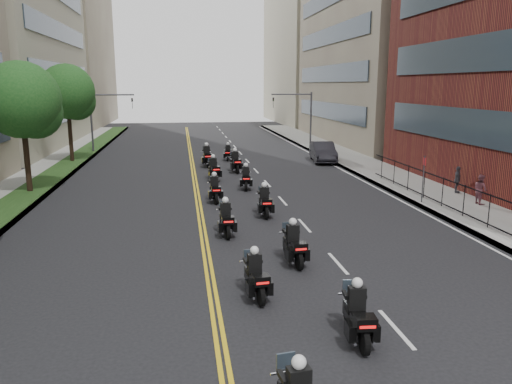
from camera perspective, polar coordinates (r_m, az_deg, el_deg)
sidewalk_right at (r=35.08m, az=15.62°, el=1.47°), size 4.00×90.00×0.15m
sidewalk_left at (r=33.50m, az=-25.25°, el=0.25°), size 4.00×90.00×0.15m
grass_strip at (r=33.26m, az=-23.95°, el=0.46°), size 2.00×90.00×0.04m
building_right_tan at (r=60.02m, az=15.86°, el=20.06°), size 15.11×28.00×30.00m
building_right_far at (r=87.97m, az=7.48°, el=16.43°), size 15.00×28.00×26.00m
building_left_far at (r=86.97m, az=-22.49°, el=15.70°), size 16.00×28.00×26.00m
iron_fence at (r=23.35m, az=26.42°, el=-2.54°), size 0.05×28.00×1.50m
traffic_signal_right at (r=49.92m, az=5.23°, el=9.12°), size 4.09×0.20×5.60m
traffic_signal_left at (r=49.05m, az=-17.24°, el=8.57°), size 4.09×0.20×5.60m
motorcycle_1 at (r=13.12m, az=11.50°, el=-13.76°), size 0.58×2.19×1.62m
motorcycle_2 at (r=15.28m, az=-0.06°, el=-9.73°), size 0.58×2.13×1.57m
motorcycle_3 at (r=18.06m, az=4.32°, el=-6.15°), size 0.56×2.24×1.65m
motorcycle_4 at (r=21.40m, az=-3.46°, el=-3.22°), size 0.52×2.22×1.64m
motorcycle_5 at (r=24.45m, az=0.98°, el=-1.22°), size 0.53×2.25×1.66m
motorcycle_6 at (r=27.49m, az=-4.74°, el=0.22°), size 0.52×2.22×1.64m
motorcycle_7 at (r=30.73m, az=-1.16°, el=1.52°), size 0.62×2.19×1.61m
motorcycle_8 at (r=33.76m, az=-4.87°, el=2.52°), size 0.71×2.35×1.74m
motorcycle_9 at (r=36.74m, az=-2.38°, el=3.36°), size 0.64×2.40×1.77m
motorcycle_10 at (r=39.49m, az=-5.64°, el=3.99°), size 0.60×2.54×1.88m
motorcycle_11 at (r=42.61m, az=-3.23°, el=4.44°), size 0.60×2.06×1.52m
parked_sedan at (r=42.08m, az=7.66°, el=4.56°), size 2.38×5.18×1.65m
pedestrian_b at (r=28.74m, az=24.28°, el=0.29°), size 0.62×0.78×1.58m
pedestrian_c at (r=31.16m, az=22.03°, el=1.32°), size 0.74×0.99×1.56m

